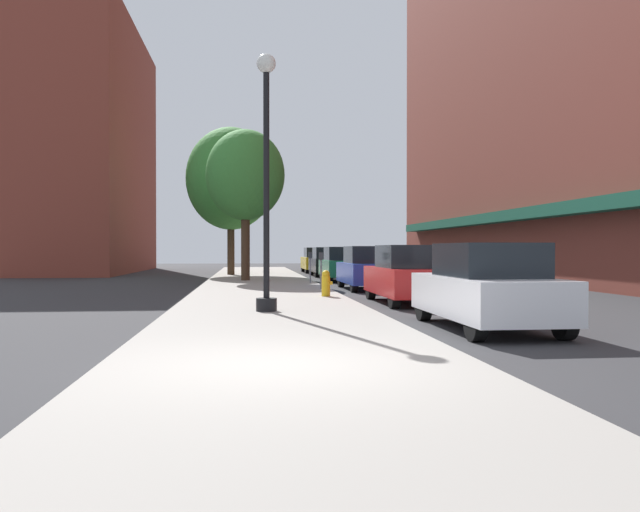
# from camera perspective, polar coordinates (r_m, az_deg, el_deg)

# --- Properties ---
(ground_plane) EXTENTS (90.00, 90.00, 0.00)m
(ground_plane) POSITION_cam_1_polar(r_m,az_deg,el_deg) (26.38, 3.52, -2.76)
(ground_plane) COLOR #2D2D30
(sidewalk_slab) EXTENTS (4.80, 50.00, 0.12)m
(sidewalk_slab) POSITION_cam_1_polar(r_m,az_deg,el_deg) (26.98, -5.25, -2.55)
(sidewalk_slab) COLOR gray
(sidewalk_slab) RESTS_ON ground
(building_right_brick) EXTENTS (6.80, 40.00, 27.37)m
(building_right_brick) POSITION_cam_1_polar(r_m,az_deg,el_deg) (35.84, 21.09, 20.31)
(building_right_brick) COLOR brown
(building_right_brick) RESTS_ON ground
(building_far_background) EXTENTS (6.80, 18.00, 16.50)m
(building_far_background) POSITION_cam_1_polar(r_m,az_deg,el_deg) (46.62, -19.57, 8.81)
(building_far_background) COLOR brown
(building_far_background) RESTS_ON ground
(lamppost) EXTENTS (0.48, 0.48, 5.90)m
(lamppost) POSITION_cam_1_polar(r_m,az_deg,el_deg) (14.91, -4.77, 6.99)
(lamppost) COLOR black
(lamppost) RESTS_ON sidewalk_slab
(fire_hydrant) EXTENTS (0.33, 0.26, 0.79)m
(fire_hydrant) POSITION_cam_1_polar(r_m,az_deg,el_deg) (19.46, 0.53, -2.42)
(fire_hydrant) COLOR gold
(fire_hydrant) RESTS_ON sidewalk_slab
(parking_meter_near) EXTENTS (0.14, 0.09, 1.31)m
(parking_meter_near) POSITION_cam_1_polar(r_m,az_deg,el_deg) (26.87, -0.87, -0.67)
(parking_meter_near) COLOR slate
(parking_meter_near) RESTS_ON sidewalk_slab
(parking_meter_far) EXTENTS (0.14, 0.09, 1.31)m
(parking_meter_far) POSITION_cam_1_polar(r_m,az_deg,el_deg) (22.92, 0.09, -0.89)
(parking_meter_far) COLOR slate
(parking_meter_far) RESTS_ON sidewalk_slab
(tree_near) EXTENTS (3.61, 3.61, 6.92)m
(tree_near) POSITION_cam_1_polar(r_m,az_deg,el_deg) (29.92, -6.63, 7.09)
(tree_near) COLOR #422D1E
(tree_near) RESTS_ON sidewalk_slab
(tree_mid) EXTENTS (5.00, 5.00, 8.27)m
(tree_mid) POSITION_cam_1_polar(r_m,az_deg,el_deg) (36.71, -7.90, 6.78)
(tree_mid) COLOR #422D1E
(tree_mid) RESTS_ON sidewalk_slab
(car_white) EXTENTS (1.80, 4.30, 1.66)m
(car_white) POSITION_cam_1_polar(r_m,az_deg,el_deg) (12.76, 14.51, -2.72)
(car_white) COLOR black
(car_white) RESTS_ON ground
(car_red) EXTENTS (1.80, 4.30, 1.66)m
(car_red) POSITION_cam_1_polar(r_m,az_deg,el_deg) (18.47, 7.86, -1.69)
(car_red) COLOR black
(car_red) RESTS_ON ground
(car_blue) EXTENTS (1.80, 4.30, 1.66)m
(car_blue) POSITION_cam_1_polar(r_m,az_deg,el_deg) (24.63, 4.23, -1.11)
(car_blue) COLOR black
(car_blue) RESTS_ON ground
(car_green) EXTENTS (1.80, 4.30, 1.66)m
(car_green) POSITION_cam_1_polar(r_m,az_deg,el_deg) (31.20, 1.96, -0.75)
(car_green) COLOR black
(car_green) RESTS_ON ground
(car_black) EXTENTS (1.80, 4.30, 1.66)m
(car_black) POSITION_cam_1_polar(r_m,az_deg,el_deg) (36.79, 0.68, -0.55)
(car_black) COLOR black
(car_black) RESTS_ON ground
(car_yellow) EXTENTS (1.80, 4.30, 1.66)m
(car_yellow) POSITION_cam_1_polar(r_m,az_deg,el_deg) (42.49, -0.28, -0.39)
(car_yellow) COLOR black
(car_yellow) RESTS_ON ground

